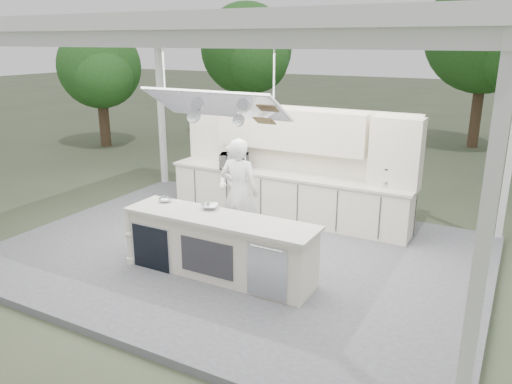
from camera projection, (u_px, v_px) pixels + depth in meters
The scene contains 12 objects.
ground at pixel (239, 257), 8.64m from camera, with size 90.00×90.00×0.00m, color #444B34.
stage_deck at pixel (238, 254), 8.63m from camera, with size 8.00×6.00×0.12m, color slate.
tent at pixel (236, 33), 7.55m from camera, with size 8.20×6.20×3.86m.
demo_island at pixel (218, 246), 7.62m from camera, with size 3.10×0.79×0.95m.
back_counter at pixel (286, 196), 10.06m from camera, with size 5.08×0.72×0.95m.
back_wall_unit at pixel (312, 149), 9.76m from camera, with size 5.05×0.48×2.25m.
tree_cluster at pixel (388, 51), 15.97m from camera, with size 19.55×9.40×5.85m.
head_chef at pixel (239, 192), 8.67m from camera, with size 0.70×0.46×1.91m, color white.
sous_chef at pixel (234, 182), 9.97m from camera, with size 0.75×0.58×1.54m, color white.
toaster_oven at pixel (234, 161), 10.21m from camera, with size 0.57×0.39×0.32m, color #AEB1B5.
bowl_large at pixel (210, 207), 7.83m from camera, with size 0.27×0.27×0.07m, color silver.
bowl_small at pixel (165, 200), 8.17m from camera, with size 0.21×0.21×0.07m, color #BABCC1.
Camera 1 is at (4.06, -6.83, 3.61)m, focal length 35.00 mm.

